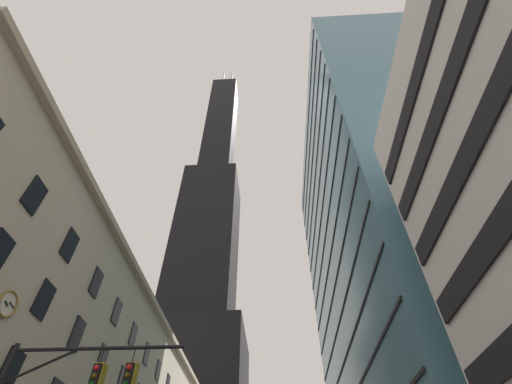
# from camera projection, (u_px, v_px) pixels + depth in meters

# --- Properties ---
(dark_skyscraper) EXTENTS (27.26, 27.26, 196.07)m
(dark_skyscraper) POSITION_uv_depth(u_px,v_px,m) (202.00, 277.00, 105.14)
(dark_skyscraper) COLOR black
(dark_skyscraper) RESTS_ON ground
(glass_office_midrise) EXTENTS (14.53, 41.76, 59.70)m
(glass_office_midrise) POSITION_uv_depth(u_px,v_px,m) (380.00, 251.00, 47.37)
(glass_office_midrise) COLOR teal
(glass_office_midrise) RESTS_ON ground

